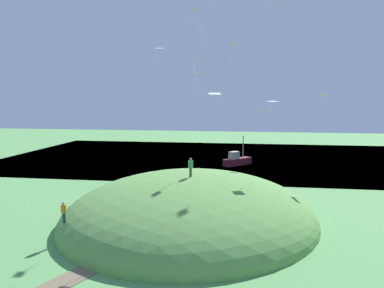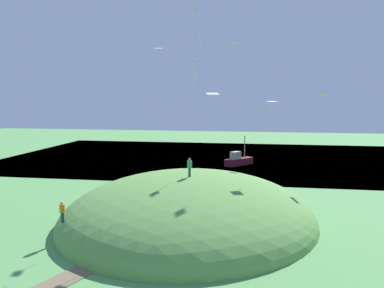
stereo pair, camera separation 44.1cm
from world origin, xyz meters
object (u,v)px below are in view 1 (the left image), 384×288
kite_1 (159,50)px  kite_10 (198,24)px  kite_9 (198,75)px  kite_11 (276,8)px  kite_2 (215,94)px  person_on_hilltop (191,165)px  boat_on_lake (237,160)px  kite_6 (273,102)px  kite_4 (234,46)px  kite_12 (197,61)px  kite_0 (194,11)px  kite_3 (323,97)px  kite_15 (259,110)px  person_walking_path (64,210)px

kite_1 → kite_10: 6.41m
kite_9 → kite_11: kite_11 is taller
kite_2 → kite_1: bearing=-134.7°
kite_9 → kite_2: bearing=52.6°
person_on_hilltop → kite_2: 7.51m
boat_on_lake → kite_6: kite_6 is taller
kite_4 → kite_12: bearing=-20.8°
kite_4 → kite_11: 5.90m
kite_2 → kite_9: size_ratio=0.85×
boat_on_lake → kite_0: 27.97m
kite_4 → kite_3: bearing=94.1°
kite_3 → kite_6: kite_3 is taller
person_on_hilltop → kite_2: bearing=-133.9°
kite_1 → kite_12: size_ratio=0.75×
person_on_hilltop → kite_4: size_ratio=0.73×
kite_1 → kite_15: 13.73m
kite_10 → kite_11: bearing=158.4°
boat_on_lake → kite_2: bearing=39.0°
boat_on_lake → kite_2: kite_2 is taller
boat_on_lake → kite_9: 35.21m
boat_on_lake → kite_11: 27.36m
kite_10 → person_walking_path: bearing=-77.5°
boat_on_lake → kite_6: bearing=48.5°
kite_11 → kite_12: 12.55m
person_on_hilltop → person_walking_path: person_on_hilltop is taller
kite_3 → kite_9: bearing=-40.2°
kite_0 → kite_9: 14.44m
kite_1 → kite_12: bearing=104.9°
kite_4 → kite_11: (-1.90, 4.07, 3.83)m
kite_2 → kite_11: kite_11 is taller
kite_6 → kite_12: (2.57, -6.42, 3.41)m
kite_9 → person_walking_path: bearing=-73.5°
kite_9 → kite_11: size_ratio=1.31×
kite_1 → kite_10: bearing=39.5°
kite_6 → kite_2: bearing=-26.2°
person_on_hilltop → kite_12: (-1.84, 0.21, 8.54)m
kite_3 → kite_9: size_ratio=1.44×
kite_3 → kite_4: size_ratio=0.97×
kite_10 → kite_15: (-14.48, 4.25, -6.46)m
kite_0 → kite_2: (13.48, 3.57, -8.39)m
kite_12 → kite_10: bearing=9.6°
kite_3 → kite_10: (13.23, -10.50, 5.09)m
kite_2 → kite_0: bearing=-165.1°
kite_9 → kite_15: (-13.79, 4.34, -3.02)m
kite_11 → kite_10: bearing=-21.6°
kite_3 → kite_15: kite_3 is taller
kite_11 → kite_6: bearing=-2.5°
kite_11 → kite_15: bearing=-89.1°
kite_6 → kite_11: kite_11 is taller
boat_on_lake → kite_4: size_ratio=2.29×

